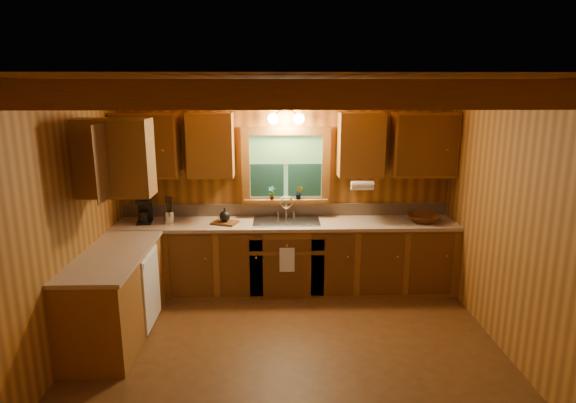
% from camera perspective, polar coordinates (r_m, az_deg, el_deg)
% --- Properties ---
extents(room, '(4.20, 4.20, 4.20)m').
position_cam_1_polar(room, '(4.32, 0.27, -3.12)').
color(room, '#533114').
rests_on(room, ground).
extents(ceiling_beams, '(4.20, 2.54, 0.18)m').
position_cam_1_polar(ceiling_beams, '(4.14, 0.29, 12.86)').
color(ceiling_beams, brown).
rests_on(ceiling_beams, room).
extents(base_cabinets, '(4.20, 2.22, 0.86)m').
position_cam_1_polar(base_cabinets, '(5.83, -5.02, -7.74)').
color(base_cabinets, brown).
rests_on(base_cabinets, ground).
extents(countertop, '(4.20, 2.24, 0.04)m').
position_cam_1_polar(countertop, '(5.69, -4.98, -3.48)').
color(countertop, tan).
rests_on(countertop, base_cabinets).
extents(backsplash, '(4.20, 0.02, 0.16)m').
position_cam_1_polar(backsplash, '(6.22, -0.25, -0.98)').
color(backsplash, tan).
rests_on(backsplash, room).
extents(dishwasher_panel, '(0.02, 0.60, 0.80)m').
position_cam_1_polar(dishwasher_panel, '(5.43, -15.91, -9.88)').
color(dishwasher_panel, white).
rests_on(dishwasher_panel, base_cabinets).
extents(upper_cabinets, '(4.19, 1.77, 0.78)m').
position_cam_1_polar(upper_cabinets, '(5.62, -5.96, 6.31)').
color(upper_cabinets, brown).
rests_on(upper_cabinets, room).
extents(window, '(1.12, 0.08, 1.00)m').
position_cam_1_polar(window, '(6.09, -0.25, 3.98)').
color(window, brown).
rests_on(window, room).
extents(window_sill, '(1.06, 0.14, 0.04)m').
position_cam_1_polar(window_sill, '(6.13, -0.24, 0.13)').
color(window_sill, brown).
rests_on(window_sill, room).
extents(wall_sconce, '(0.45, 0.21, 0.17)m').
position_cam_1_polar(wall_sconce, '(5.90, -0.24, 9.88)').
color(wall_sconce, black).
rests_on(wall_sconce, room).
extents(paper_towel_roll, '(0.27, 0.11, 0.11)m').
position_cam_1_polar(paper_towel_roll, '(5.88, 8.82, 1.90)').
color(paper_towel_roll, white).
rests_on(paper_towel_roll, upper_cabinets).
extents(dish_towel, '(0.18, 0.01, 0.30)m').
position_cam_1_polar(dish_towel, '(5.77, -0.12, -6.96)').
color(dish_towel, white).
rests_on(dish_towel, base_cabinets).
extents(sink, '(0.82, 0.48, 0.43)m').
position_cam_1_polar(sink, '(5.98, -0.19, -2.81)').
color(sink, silver).
rests_on(sink, countertop).
extents(coffee_maker, '(0.17, 0.21, 0.30)m').
position_cam_1_polar(coffee_maker, '(6.15, -16.69, -1.11)').
color(coffee_maker, black).
rests_on(coffee_maker, countertop).
extents(utensil_crock, '(0.12, 0.12, 0.34)m').
position_cam_1_polar(utensil_crock, '(6.06, -13.94, -1.75)').
color(utensil_crock, silver).
rests_on(utensil_crock, countertop).
extents(cutting_board, '(0.35, 0.30, 0.03)m').
position_cam_1_polar(cutting_board, '(5.93, -7.50, -2.50)').
color(cutting_board, '#583312').
rests_on(cutting_board, countertop).
extents(teakettle, '(0.13, 0.13, 0.17)m').
position_cam_1_polar(teakettle, '(5.91, -7.53, -1.75)').
color(teakettle, black).
rests_on(teakettle, cutting_board).
extents(wicker_basket, '(0.47, 0.47, 0.10)m').
position_cam_1_polar(wicker_basket, '(6.17, 15.77, -1.93)').
color(wicker_basket, '#48230C').
rests_on(wicker_basket, countertop).
extents(potted_plant_left, '(0.11, 0.08, 0.17)m').
position_cam_1_polar(potted_plant_left, '(6.06, -1.96, 1.02)').
color(potted_plant_left, '#583312').
rests_on(potted_plant_left, window_sill).
extents(potted_plant_right, '(0.10, 0.08, 0.18)m').
position_cam_1_polar(potted_plant_right, '(6.08, 1.32, 1.07)').
color(potted_plant_right, '#583312').
rests_on(potted_plant_right, window_sill).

